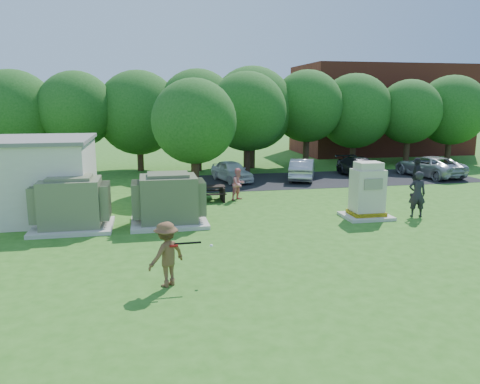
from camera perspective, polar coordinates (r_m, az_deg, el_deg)
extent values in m
plane|color=#2D6619|center=(15.19, 3.03, -7.70)|extent=(120.00, 120.00, 0.00)
cube|color=maroon|center=(46.29, 16.64, 9.58)|extent=(15.00, 8.00, 8.00)
cube|color=#232326|center=(29.81, 9.60, 1.54)|extent=(20.00, 6.00, 0.01)
cube|color=beige|center=(19.25, -19.69, -4.04)|extent=(3.00, 2.40, 0.15)
cube|color=#656C4D|center=(19.03, -19.88, -1.21)|extent=(2.20, 1.80, 1.80)
cube|color=#656C4D|center=(18.86, -20.07, 1.64)|extent=(1.60, 1.30, 0.12)
cube|color=#656C4D|center=(19.26, -23.62, -1.26)|extent=(0.32, 1.50, 1.35)
cube|color=#656C4D|center=(18.87, -16.07, -0.99)|extent=(0.32, 1.50, 1.35)
cube|color=beige|center=(19.05, -8.60, -3.66)|extent=(3.00, 2.40, 0.15)
cube|color=#565E42|center=(18.83, -8.69, -0.79)|extent=(2.20, 1.80, 1.80)
cube|color=#565E42|center=(18.66, -8.77, 2.10)|extent=(1.60, 1.30, 0.12)
cube|color=#565E42|center=(18.81, -12.55, -0.86)|extent=(0.32, 1.50, 1.35)
cube|color=#565E42|center=(18.92, -4.85, -0.56)|extent=(0.32, 1.50, 1.35)
cube|color=beige|center=(20.55, 15.10, -2.85)|extent=(1.95, 1.60, 0.13)
cube|color=yellow|center=(20.52, 15.12, -2.46)|extent=(1.37, 1.11, 0.16)
cube|color=beige|center=(20.32, 15.26, 0.19)|extent=(1.24, 0.98, 1.77)
cube|color=beige|center=(20.15, 15.41, 3.10)|extent=(1.02, 0.80, 0.31)
cube|color=gray|center=(19.80, 15.97, 0.92)|extent=(0.80, 0.04, 0.44)
cube|color=black|center=(23.03, -4.04, 0.65)|extent=(1.74, 0.68, 0.06)
cube|color=black|center=(23.60, -4.20, 0.19)|extent=(1.74, 0.24, 0.05)
cube|color=black|center=(22.57, -3.85, -0.31)|extent=(1.74, 0.24, 0.05)
cube|color=black|center=(23.02, -5.89, -0.29)|extent=(0.08, 1.30, 0.71)
cube|color=black|center=(23.21, -2.18, -0.15)|extent=(0.08, 1.30, 0.71)
imported|color=brown|center=(12.67, -8.95, -7.50)|extent=(1.30, 1.21, 1.76)
imported|color=black|center=(21.17, 20.79, -0.24)|extent=(0.81, 0.63, 1.97)
imported|color=#E5797D|center=(23.24, -0.18, 0.97)|extent=(0.98, 0.93, 1.59)
imported|color=black|center=(25.67, 20.70, 1.71)|extent=(0.98, 1.28, 2.02)
imported|color=silver|center=(28.63, -1.02, 2.57)|extent=(2.38, 3.96, 1.26)
imported|color=#9F9FA3|center=(29.42, 7.59, 2.78)|extent=(2.84, 4.28, 1.33)
imported|color=black|center=(31.30, 14.46, 2.94)|extent=(2.08, 4.41, 1.24)
imported|color=#B4B4B9|center=(32.77, 22.03, 2.92)|extent=(3.15, 5.18, 1.34)
cylinder|color=black|center=(12.61, -6.69, -6.23)|extent=(0.85, 0.07, 0.06)
cylinder|color=maroon|center=(12.42, -8.07, -6.53)|extent=(0.22, 0.07, 0.06)
sphere|color=white|center=(12.93, -3.52, -6.55)|extent=(0.09, 0.09, 0.09)
cylinder|color=#47301E|center=(34.55, -25.47, 3.92)|extent=(0.44, 0.44, 2.40)
sphere|color=#235B1C|center=(34.36, -25.88, 8.69)|extent=(5.60, 5.60, 5.60)
cylinder|color=#47301E|center=(33.19, -19.02, 4.49)|extent=(0.44, 0.44, 2.80)
sphere|color=#235B1C|center=(33.01, -19.34, 9.49)|extent=(5.00, 5.00, 5.00)
cylinder|color=#47301E|center=(33.72, -12.06, 4.52)|extent=(0.44, 0.44, 2.30)
sphere|color=#235B1C|center=(33.52, -12.26, 9.43)|extent=(5.80, 5.80, 5.80)
cylinder|color=#47301E|center=(33.01, -5.10, 4.93)|extent=(0.44, 0.44, 2.70)
sphere|color=#235B1C|center=(32.82, -5.19, 10.10)|extent=(5.40, 5.40, 5.40)
cylinder|color=#47301E|center=(34.27, 1.47, 5.04)|extent=(0.44, 0.44, 2.50)
sphere|color=#235B1C|center=(34.08, 1.50, 10.14)|extent=(6.00, 6.00, 6.00)
cylinder|color=#47301E|center=(34.98, 8.05, 5.38)|extent=(0.44, 0.44, 2.90)
sphere|color=#235B1C|center=(34.82, 8.19, 10.32)|extent=(5.20, 5.20, 5.20)
cylinder|color=#47301E|center=(37.07, 13.59, 5.12)|extent=(0.44, 0.44, 2.40)
sphere|color=#235B1C|center=(36.90, 13.80, 9.56)|extent=(5.60, 5.60, 5.60)
cylinder|color=#47301E|center=(38.15, 19.65, 5.09)|extent=(0.44, 0.44, 2.60)
sphere|color=#235B1C|center=(37.99, 19.92, 9.20)|extent=(4.80, 4.80, 4.80)
cylinder|color=#47301E|center=(40.84, 24.05, 5.06)|extent=(0.44, 0.44, 2.50)
sphere|color=#235B1C|center=(40.69, 24.37, 9.08)|extent=(5.40, 5.40, 5.40)
cylinder|color=#47301E|center=(25.82, -5.50, 2.86)|extent=(0.44, 0.44, 2.40)
sphere|color=#235B1C|center=(25.57, -5.61, 8.59)|extent=(4.60, 4.60, 4.60)
cylinder|color=#47301E|center=(31.34, 0.83, 4.55)|extent=(0.44, 0.44, 2.60)
sphere|color=#235B1C|center=(31.14, 0.85, 9.79)|extent=(5.20, 5.20, 5.20)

